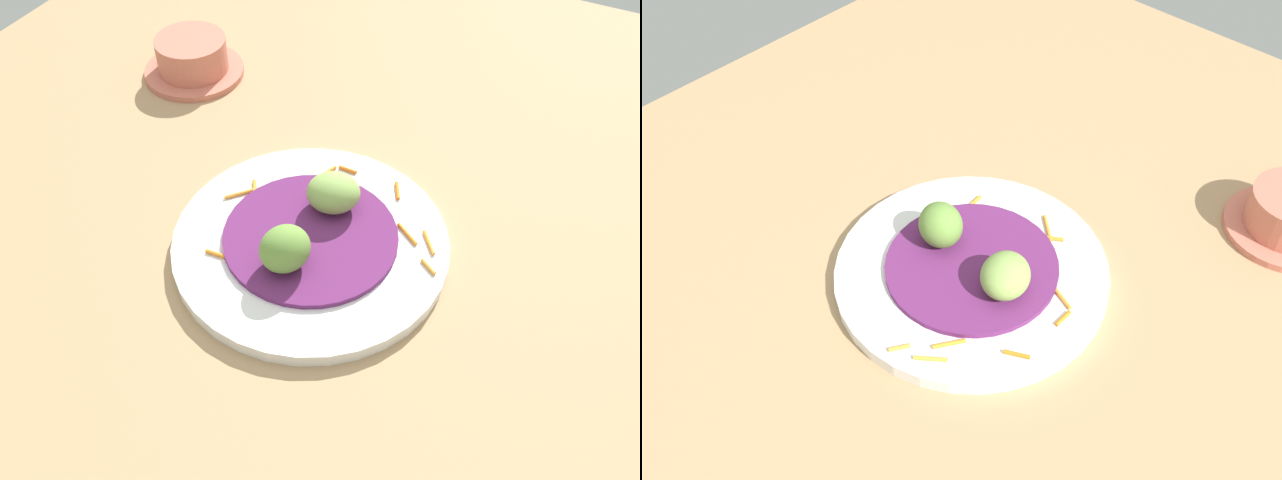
{
  "view_description": "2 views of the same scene",
  "coord_description": "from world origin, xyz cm",
  "views": [
    {
      "loc": [
        44.03,
        22.14,
        51.18
      ],
      "look_at": [
        7.32,
        3.41,
        5.41
      ],
      "focal_mm": 37.49,
      "sensor_mm": 36.0,
      "label": 1
    },
    {
      "loc": [
        -26.0,
        37.96,
        58.24
      ],
      "look_at": [
        7.72,
        1.23,
        5.8
      ],
      "focal_mm": 42.16,
      "sensor_mm": 36.0,
      "label": 2
    }
  ],
  "objects": [
    {
      "name": "cabbage_bed",
      "position": [
        5.99,
        1.7,
        3.73
      ],
      "size": [
        16.92,
        16.92,
        0.59
      ],
      "primitive_type": "cylinder",
      "color": "#60235B",
      "rests_on": "main_plate"
    },
    {
      "name": "main_plate",
      "position": [
        5.99,
        1.7,
        2.72
      ],
      "size": [
        26.77,
        26.77,
        1.44
      ],
      "primitive_type": "cylinder",
      "color": "white",
      "rests_on": "table_surface"
    },
    {
      "name": "guac_scoop_center",
      "position": [
        10.35,
        1.43,
        6.24
      ],
      "size": [
        6.25,
        6.01,
        4.43
      ],
      "primitive_type": "ellipsoid",
      "rotation": [
        0.0,
        0.0,
        5.82
      ],
      "color": "olive",
      "rests_on": "cabbage_bed"
    },
    {
      "name": "carrot_garnish",
      "position": [
        1.62,
        2.28,
        3.64
      ],
      "size": [
        17.17,
        22.83,
        0.4
      ],
      "color": "orange",
      "rests_on": "main_plate"
    },
    {
      "name": "table_surface",
      "position": [
        0.0,
        0.0,
        1.0
      ],
      "size": [
        110.0,
        110.0,
        2.0
      ],
      "primitive_type": "cube",
      "color": "tan",
      "rests_on": "ground"
    },
    {
      "name": "guac_scoop_left",
      "position": [
        1.62,
        1.96,
        5.95
      ],
      "size": [
        6.45,
        6.75,
        3.84
      ],
      "primitive_type": "ellipsoid",
      "rotation": [
        0.0,
        0.0,
        2.01
      ],
      "color": "#84A851",
      "rests_on": "cabbage_bed"
    }
  ]
}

